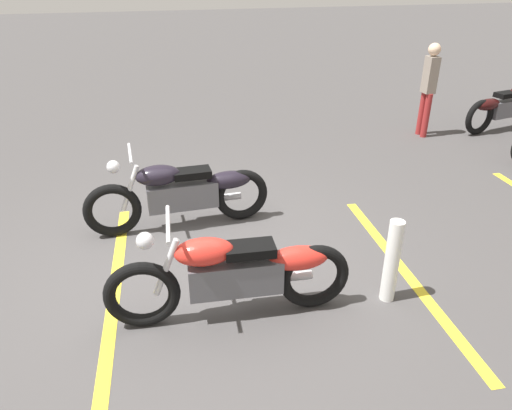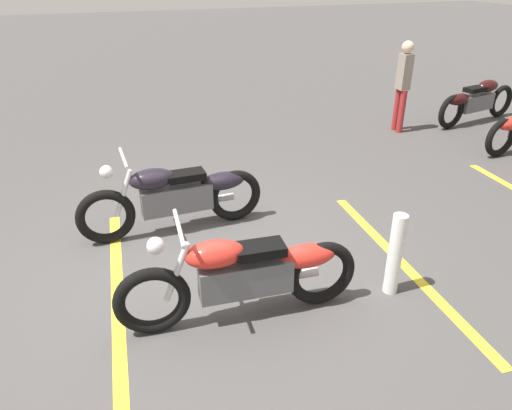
% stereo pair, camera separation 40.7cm
% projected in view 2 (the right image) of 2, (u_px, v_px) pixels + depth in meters
% --- Properties ---
extents(ground_plane, '(60.00, 60.00, 0.00)m').
position_uv_depth(ground_plane, '(202.00, 267.00, 5.16)').
color(ground_plane, '#474444').
extents(motorcycle_bright_foreground, '(2.23, 0.62, 1.04)m').
position_uv_depth(motorcycle_bright_foreground, '(246.00, 274.00, 4.26)').
color(motorcycle_bright_foreground, black).
rests_on(motorcycle_bright_foreground, ground).
extents(motorcycle_dark_foreground, '(2.23, 0.62, 1.04)m').
position_uv_depth(motorcycle_dark_foreground, '(177.00, 195.00, 5.69)').
color(motorcycle_dark_foreground, black).
rests_on(motorcycle_dark_foreground, ground).
extents(motorcycle_row_far_right, '(2.19, 0.56, 0.83)m').
position_uv_depth(motorcycle_row_far_right, '(476.00, 101.00, 9.56)').
color(motorcycle_row_far_right, black).
rests_on(motorcycle_row_far_right, ground).
extents(bystander_near_row, '(0.22, 0.28, 1.68)m').
position_uv_depth(bystander_near_row, '(403.00, 82.00, 8.88)').
color(bystander_near_row, maroon).
rests_on(bystander_near_row, ground).
extents(bollard_post, '(0.14, 0.14, 0.86)m').
position_uv_depth(bollard_post, '(395.00, 255.00, 4.60)').
color(bollard_post, white).
rests_on(bollard_post, ground).
extents(parking_stripe_near, '(0.33, 3.20, 0.01)m').
position_uv_depth(parking_stripe_near, '(117.00, 291.00, 4.79)').
color(parking_stripe_near, yellow).
rests_on(parking_stripe_near, ground).
extents(parking_stripe_mid, '(0.33, 3.20, 0.01)m').
position_uv_depth(parking_stripe_mid, '(403.00, 263.00, 5.22)').
color(parking_stripe_mid, yellow).
rests_on(parking_stripe_mid, ground).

